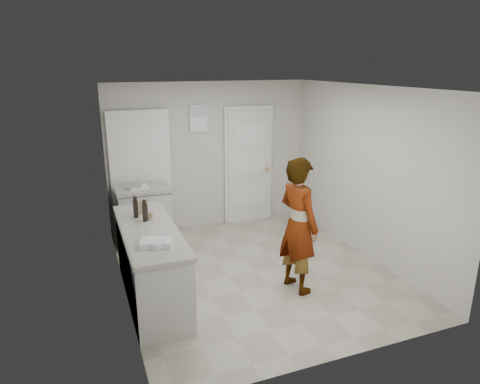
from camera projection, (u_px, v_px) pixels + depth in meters
name	position (u px, v px, depth m)	size (l,w,h in m)	color
ground	(255.00, 271.00, 5.96)	(4.00, 4.00, 0.00)	gray
room_shell	(202.00, 170.00, 7.35)	(4.00, 4.00, 4.00)	#B8B4AD
main_counter	(151.00, 267.00, 5.16)	(0.64, 1.96, 0.93)	silver
side_counter	(145.00, 218.00, 6.79)	(0.84, 0.61, 0.93)	silver
person	(298.00, 225.00, 5.28)	(0.63, 0.41, 1.72)	silver
cake_mix_box	(143.00, 207.00, 5.49)	(0.10, 0.05, 0.16)	#98724C
spice_jar	(151.00, 215.00, 5.32)	(0.05, 0.05, 0.08)	tan
oil_cruet_a	(145.00, 211.00, 5.21)	(0.07, 0.07, 0.28)	black
oil_cruet_b	(136.00, 207.00, 5.33)	(0.06, 0.06, 0.28)	black
baking_dish	(156.00, 243.00, 4.55)	(0.38, 0.32, 0.06)	silver
egg_bowl	(157.00, 246.00, 4.48)	(0.13, 0.13, 0.05)	silver
papers	(139.00, 187.00, 6.68)	(0.28, 0.36, 0.01)	white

